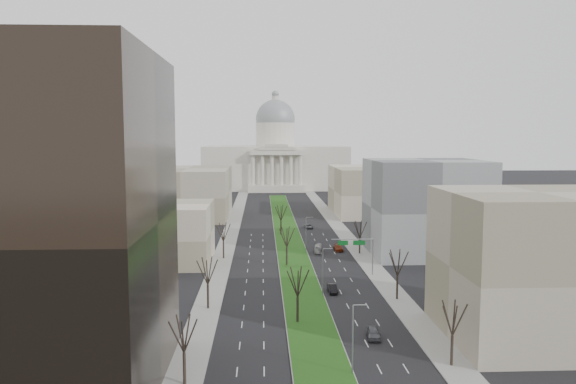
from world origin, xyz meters
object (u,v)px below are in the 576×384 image
object	(u,v)px
car_grey_far	(309,226)
box_van	(318,249)
car_grey_near	(373,333)
car_black	(332,289)
car_red	(338,248)

from	to	relation	value
car_grey_far	box_van	size ratio (longest dim) A/B	0.73
car_grey_near	car_black	bearing A→B (deg)	102.31
car_red	car_grey_far	distance (m)	36.01
car_grey_far	car_red	bearing A→B (deg)	-87.60
car_grey_near	car_grey_far	xyz separation A→B (m)	(-1.43, 99.21, -0.14)
car_grey_near	car_red	xyz separation A→B (m)	(3.36, 63.53, -0.04)
car_red	car_grey_near	bearing A→B (deg)	-93.41
car_grey_near	car_red	size ratio (longest dim) A/B	0.90
car_black	box_van	world-z (taller)	box_van
car_black	car_red	xyz separation A→B (m)	(6.45, 38.95, -0.00)
car_grey_far	car_grey_near	bearing A→B (deg)	-94.43
car_grey_near	car_red	bearing A→B (deg)	92.11
car_red	box_van	size ratio (longest dim) A/B	0.80
car_red	car_grey_far	bearing A→B (deg)	97.28
car_black	car_grey_near	bearing A→B (deg)	-84.32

